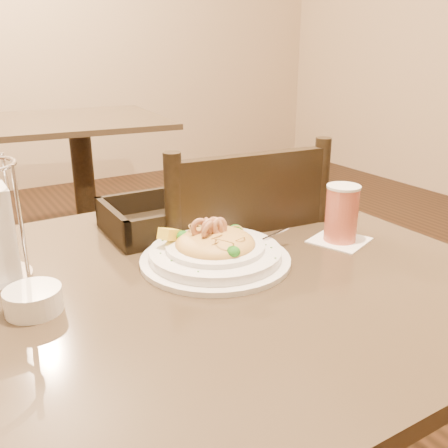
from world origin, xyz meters
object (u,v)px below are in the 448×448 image
side_plate (256,213)px  butter_ramekin (33,300)px  drink_glass (342,214)px  background_table (82,159)px  bread_basket (163,220)px  dining_chair_near (226,301)px  pasta_bowl (215,250)px  main_table (229,372)px

side_plate → butter_ramekin: bearing=-160.0°
drink_glass → side_plate: size_ratio=0.92×
background_table → bread_basket: bearing=-100.0°
dining_chair_near → bread_basket: 0.31m
background_table → pasta_bowl: 2.10m
main_table → side_plate: size_ratio=6.03×
background_table → drink_glass: (-0.04, -2.10, 0.29)m
drink_glass → butter_ramekin: size_ratio=1.57×
pasta_bowl → bread_basket: pasta_bowl is taller
butter_ramekin → side_plate: bearing=20.0°
butter_ramekin → bread_basket: bearing=35.1°
background_table → dining_chair_near: bearing=-94.8°
drink_glass → dining_chair_near: bearing=113.6°
side_plate → butter_ramekin: butter_ramekin is taller
main_table → dining_chair_near: 0.30m
main_table → background_table: (0.31, 2.09, 0.00)m
main_table → background_table: size_ratio=0.92×
background_table → dining_chair_near: size_ratio=1.06×
dining_chair_near → side_plate: (0.07, -0.04, 0.24)m
main_table → dining_chair_near: (0.15, 0.26, -0.01)m
main_table → bread_basket: 0.36m
pasta_bowl → drink_glass: size_ratio=2.30×
dining_chair_near → pasta_bowl: 0.39m
dining_chair_near → pasta_bowl: bearing=59.8°
bread_basket → side_plate: (0.24, -0.02, -0.02)m
pasta_bowl → side_plate: pasta_bowl is taller
bread_basket → pasta_bowl: bearing=-87.7°
side_plate → pasta_bowl: bearing=-139.9°
background_table → drink_glass: drink_glass is taller
background_table → pasta_bowl: bearing=-98.8°
background_table → butter_ramekin: bearing=-107.4°
main_table → pasta_bowl: 0.26m
dining_chair_near → drink_glass: 0.42m
pasta_bowl → bread_basket: 0.22m
main_table → pasta_bowl: (-0.01, 0.03, 0.26)m
pasta_bowl → bread_basket: (-0.01, 0.22, -0.00)m
dining_chair_near → butter_ramekin: 0.61m
drink_glass → bread_basket: bearing=138.5°
pasta_bowl → drink_glass: drink_glass is taller
bread_basket → side_plate: bearing=-5.7°
main_table → background_table: 2.12m
background_table → butter_ramekin: size_ratio=11.18×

